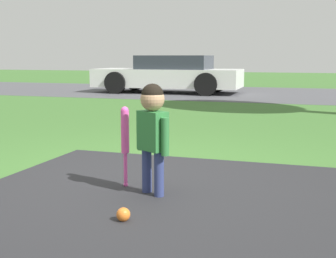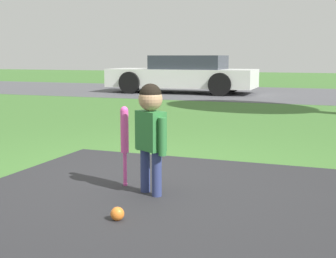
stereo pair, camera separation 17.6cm
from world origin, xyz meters
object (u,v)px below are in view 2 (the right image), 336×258
object	(u,v)px
sports_ball	(117,214)
parked_car	(183,75)
baseball_bat	(125,135)
child	(151,123)

from	to	relation	value
sports_ball	parked_car	bearing A→B (deg)	106.60
sports_ball	baseball_bat	bearing A→B (deg)	112.34
child	sports_ball	size ratio (longest dim) A/B	9.41
sports_ball	parked_car	world-z (taller)	parked_car
child	sports_ball	distance (m)	0.86
sports_ball	parked_car	distance (m)	11.60
sports_ball	child	bearing A→B (deg)	92.13
baseball_bat	sports_ball	xyz separation A→B (m)	(0.34, -0.82, -0.41)
parked_car	baseball_bat	bearing A→B (deg)	104.85
baseball_bat	child	bearing A→B (deg)	-25.99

